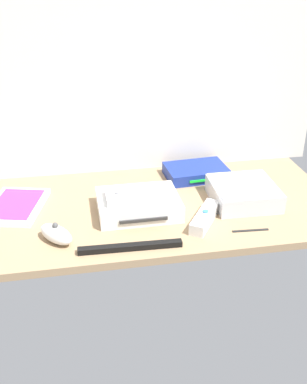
# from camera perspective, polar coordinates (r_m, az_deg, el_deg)

# --- Properties ---
(ground_plane) EXTENTS (1.00, 0.48, 0.02)m
(ground_plane) POSITION_cam_1_polar(r_m,az_deg,el_deg) (1.25, -0.00, -2.03)
(ground_plane) COLOR #9E7F5B
(ground_plane) RESTS_ON ground
(back_wall) EXTENTS (1.10, 0.01, 0.64)m
(back_wall) POSITION_cam_1_polar(r_m,az_deg,el_deg) (1.36, -1.92, 15.33)
(back_wall) COLOR silver
(back_wall) RESTS_ON ground
(game_console) EXTENTS (0.21, 0.17, 0.04)m
(game_console) POSITION_cam_1_polar(r_m,az_deg,el_deg) (1.21, -1.88, -1.53)
(game_console) COLOR white
(game_console) RESTS_ON ground_plane
(mini_computer) EXTENTS (0.17, 0.17, 0.05)m
(mini_computer) POSITION_cam_1_polar(r_m,az_deg,el_deg) (1.28, 11.03, -0.10)
(mini_computer) COLOR silver
(mini_computer) RESTS_ON ground_plane
(game_case) EXTENTS (0.18, 0.22, 0.02)m
(game_case) POSITION_cam_1_polar(r_m,az_deg,el_deg) (1.28, -16.62, -1.67)
(game_case) COLOR white
(game_case) RESTS_ON ground_plane
(network_router) EXTENTS (0.19, 0.13, 0.03)m
(network_router) POSITION_cam_1_polar(r_m,az_deg,el_deg) (1.40, 5.27, 2.50)
(network_router) COLOR navy
(network_router) RESTS_ON ground_plane
(remote_wand) EXTENTS (0.11, 0.14, 0.03)m
(remote_wand) POSITION_cam_1_polar(r_m,az_deg,el_deg) (1.17, 6.38, -3.11)
(remote_wand) COLOR white
(remote_wand) RESTS_ON ground_plane
(remote_nunchuk) EXTENTS (0.10, 0.10, 0.05)m
(remote_nunchuk) POSITION_cam_1_polar(r_m,az_deg,el_deg) (1.11, -11.91, -5.08)
(remote_nunchuk) COLOR white
(remote_nunchuk) RESTS_ON ground_plane
(remote_classic_pad) EXTENTS (0.14, 0.08, 0.02)m
(remote_classic_pad) POSITION_cam_1_polar(r_m,az_deg,el_deg) (1.18, -2.42, -0.38)
(remote_classic_pad) COLOR white
(remote_classic_pad) RESTS_ON game_console
(sensor_bar) EXTENTS (0.24, 0.03, 0.01)m
(sensor_bar) POSITION_cam_1_polar(r_m,az_deg,el_deg) (1.07, -2.87, -6.79)
(sensor_bar) COLOR black
(sensor_bar) RESTS_ON ground_plane
(stylus_pen) EXTENTS (0.09, 0.01, 0.01)m
(stylus_pen) POSITION_cam_1_polar(r_m,az_deg,el_deg) (1.16, 11.88, -4.56)
(stylus_pen) COLOR black
(stylus_pen) RESTS_ON ground_plane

